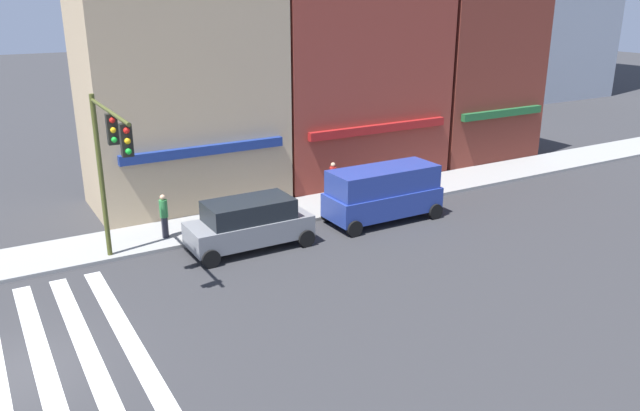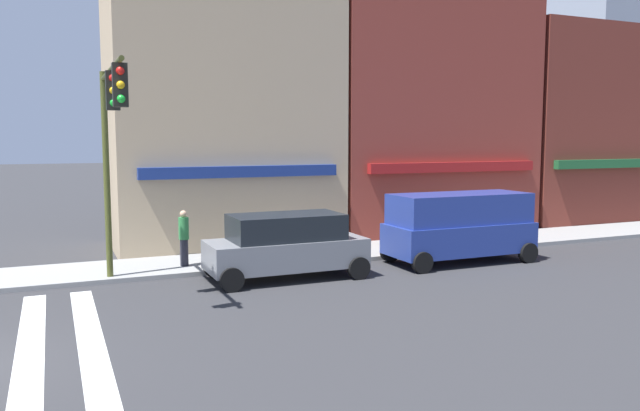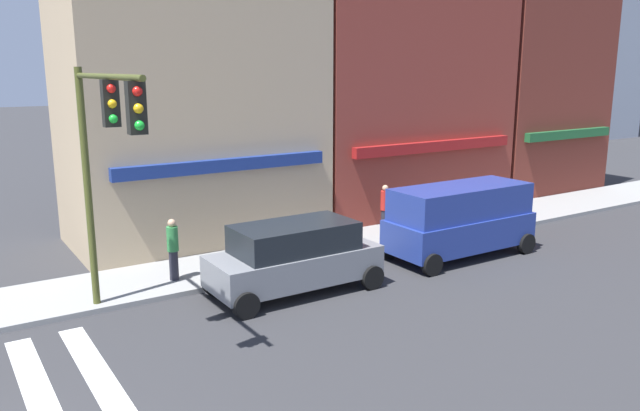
{
  "view_description": "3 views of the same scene",
  "coord_description": "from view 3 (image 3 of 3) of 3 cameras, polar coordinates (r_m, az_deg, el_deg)",
  "views": [
    {
      "loc": [
        -0.27,
        -15.81,
        9.23
      ],
      "look_at": [
        11.69,
        4.7,
        1.2
      ],
      "focal_mm": 35.0,
      "sensor_mm": 36.0,
      "label": 1
    },
    {
      "loc": [
        2.23,
        -12.5,
        4.18
      ],
      "look_at": [
        10.24,
        6.0,
        2.0
      ],
      "focal_mm": 35.0,
      "sensor_mm": 36.0,
      "label": 2
    },
    {
      "loc": [
        0.39,
        -9.32,
        6.04
      ],
      "look_at": [
        10.24,
        6.0,
        2.0
      ],
      "focal_mm": 35.0,
      "sensor_mm": 36.0,
      "label": 3
    }
  ],
  "objects": [
    {
      "name": "suv_grey",
      "position": [
        16.99,
        -2.34,
        -4.65
      ],
      "size": [
        4.71,
        2.12,
        1.94
      ],
      "rotation": [
        0.0,
        0.0,
        -0.0
      ],
      "color": "slate",
      "rests_on": "ground_plane"
    },
    {
      "name": "pedestrian_red_jacket",
      "position": [
        22.66,
        5.95,
        -0.23
      ],
      "size": [
        0.32,
        0.32,
        1.77
      ],
      "rotation": [
        0.0,
        0.0,
        2.18
      ],
      "color": "#23232D",
      "rests_on": "sidewalk_left"
    },
    {
      "name": "pedestrian_green_top",
      "position": [
        18.03,
        -13.3,
        -3.83
      ],
      "size": [
        0.32,
        0.32,
        1.77
      ],
      "rotation": [
        0.0,
        0.0,
        0.56
      ],
      "color": "#23232D",
      "rests_on": "sidewalk_left"
    },
    {
      "name": "traffic_signal",
      "position": [
        14.35,
        -19.23,
        5.29
      ],
      "size": [
        0.32,
        5.07,
        6.06
      ],
      "color": "#474C1E",
      "rests_on": "ground_plane"
    },
    {
      "name": "storefront_row",
      "position": [
        25.86,
        3.74,
        12.25
      ],
      "size": [
        25.08,
        5.3,
        13.87
      ],
      "color": "tan",
      "rests_on": "ground_plane"
    },
    {
      "name": "van_blue",
      "position": [
        20.66,
        12.69,
        -1.11
      ],
      "size": [
        5.01,
        2.22,
        2.34
      ],
      "rotation": [
        0.0,
        0.0,
        -0.0
      ],
      "color": "navy",
      "rests_on": "ground_plane"
    }
  ]
}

